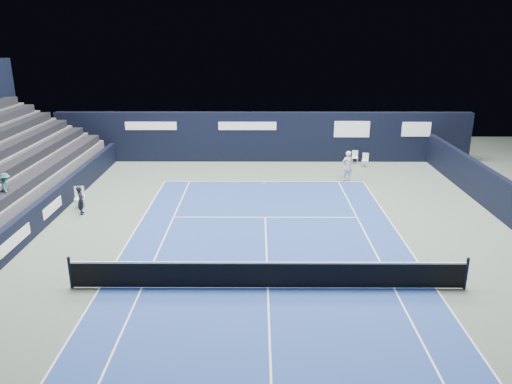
% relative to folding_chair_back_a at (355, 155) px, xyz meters
% --- Properties ---
extents(ground, '(48.00, 48.00, 0.00)m').
position_rel_folding_chair_back_a_xyz_m(ground, '(-5.74, -13.89, -0.54)').
color(ground, '#546458').
rests_on(ground, ground).
extents(court_surface, '(10.97, 23.77, 0.01)m').
position_rel_folding_chair_back_a_xyz_m(court_surface, '(-5.74, -15.89, -0.54)').
color(court_surface, navy).
rests_on(court_surface, ground).
extents(enclosure_wall_right, '(0.30, 22.00, 1.80)m').
position_rel_folding_chair_back_a_xyz_m(enclosure_wall_right, '(4.76, -9.89, 0.36)').
color(enclosure_wall_right, black).
rests_on(enclosure_wall_right, ground).
extents(folding_chair_back_a, '(0.40, 0.42, 0.81)m').
position_rel_folding_chair_back_a_xyz_m(folding_chair_back_a, '(0.00, 0.00, 0.00)').
color(folding_chair_back_a, silver).
rests_on(folding_chair_back_a, ground).
extents(folding_chair_back_b, '(0.46, 0.45, 0.84)m').
position_rel_folding_chair_back_a_xyz_m(folding_chair_back_b, '(0.48, -0.80, -0.07)').
color(folding_chair_back_b, silver).
rests_on(folding_chair_back_b, ground).
extents(line_judge_chair, '(0.53, 0.52, 1.01)m').
position_rel_folding_chair_back_a_xyz_m(line_judge_chair, '(-14.47, -8.20, 0.03)').
color(line_judge_chair, silver).
rests_on(line_judge_chair, ground).
extents(line_judge, '(0.43, 0.55, 1.31)m').
position_rel_folding_chair_back_a_xyz_m(line_judge, '(-14.09, -9.08, 0.12)').
color(line_judge, black).
rests_on(line_judge, ground).
extents(court_markings, '(11.03, 23.83, 0.00)m').
position_rel_folding_chair_back_a_xyz_m(court_markings, '(-5.74, -15.89, -0.53)').
color(court_markings, white).
rests_on(court_markings, court_surface).
extents(tennis_net, '(12.90, 0.10, 1.10)m').
position_rel_folding_chair_back_a_xyz_m(tennis_net, '(-5.74, -15.89, -0.03)').
color(tennis_net, black).
rests_on(tennis_net, ground).
extents(back_sponsor_wall, '(26.00, 0.63, 3.10)m').
position_rel_folding_chair_back_a_xyz_m(back_sponsor_wall, '(-5.73, 0.61, 1.01)').
color(back_sponsor_wall, black).
rests_on(back_sponsor_wall, ground).
extents(side_barrier_left, '(0.33, 22.00, 1.20)m').
position_rel_folding_chair_back_a_xyz_m(side_barrier_left, '(-15.24, -9.92, 0.06)').
color(side_barrier_left, black).
rests_on(side_barrier_left, ground).
extents(tennis_player, '(0.72, 0.91, 1.68)m').
position_rel_folding_chair_back_a_xyz_m(tennis_player, '(-1.14, -3.76, 0.30)').
color(tennis_player, silver).
rests_on(tennis_player, ground).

